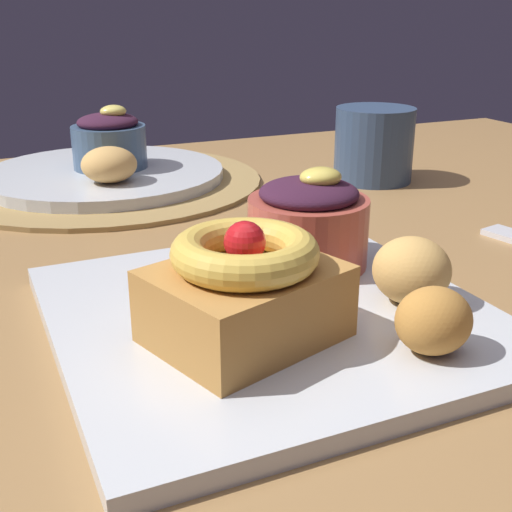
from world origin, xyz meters
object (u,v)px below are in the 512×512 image
cake_slice (245,289)px  back_plate (104,174)px  berry_ramekin (308,223)px  fritter_middle (412,270)px  fritter_front (433,321)px  back_ramekin (109,141)px  front_plate (269,316)px  coffee_mug (374,145)px  back_pastry (109,165)px

cake_slice → back_plate: cake_slice is taller
berry_ramekin → fritter_middle: size_ratio=1.74×
fritter_front → back_ramekin: bearing=97.8°
cake_slice → fritter_front: bearing=-33.1°
front_plate → cake_slice: size_ratio=2.18×
fritter_front → coffee_mug: 0.43m
cake_slice → back_plate: bearing=88.6°
berry_ramekin → front_plate: bearing=-135.4°
front_plate → back_plate: 0.40m
fritter_middle → back_plate: fritter_middle is taller
cake_slice → fritter_front: 0.10m
cake_slice → fritter_middle: (0.12, 0.00, -0.01)m
berry_ramekin → back_ramekin: (-0.07, 0.34, 0.00)m
front_plate → coffee_mug: bearing=47.0°
back_pastry → back_ramekin: bearing=76.6°
front_plate → fritter_front: fritter_front is taller
back_pastry → cake_slice: bearing=-90.7°
back_plate → coffee_mug: 0.31m
cake_slice → berry_ramekin: (0.09, 0.09, 0.00)m
front_plate → back_ramekin: 0.40m
back_plate → cake_slice: bearing=-91.4°
berry_ramekin → back_plate: size_ratio=0.32×
fritter_front → back_pastry: 0.43m
berry_ramekin → back_plate: (-0.08, 0.34, -0.03)m
front_plate → cake_slice: cake_slice is taller
back_plate → back_pastry: 0.07m
fritter_middle → back_ramekin: bearing=102.6°
coffee_mug → back_pastry: bearing=170.2°
cake_slice → coffee_mug: coffee_mug is taller
front_plate → berry_ramekin: (0.06, 0.06, 0.04)m
coffee_mug → cake_slice: bearing=-133.0°
cake_slice → back_pastry: bearing=89.3°
fritter_middle → coffee_mug: bearing=60.2°
front_plate → fritter_middle: size_ratio=5.25×
front_plate → back_pastry: bearing=94.2°
fritter_front → coffee_mug: coffee_mug is taller
fritter_middle → back_pastry: size_ratio=0.87×
berry_ramekin → cake_slice: bearing=-134.9°
back_plate → coffee_mug: coffee_mug is taller
fritter_middle → back_pastry: (-0.11, 0.36, 0.00)m
fritter_front → back_plate: (-0.08, 0.48, -0.02)m
front_plate → cake_slice: 0.06m
cake_slice → berry_ramekin: 0.12m
front_plate → fritter_middle: 0.10m
back_plate → front_plate: bearing=-87.3°
front_plate → back_pastry: size_ratio=4.56×
front_plate → fritter_front: bearing=-56.6°
back_plate → back_pastry: size_ratio=4.66×
fritter_middle → fritter_front: bearing=-116.3°
back_plate → back_pastry: (-0.01, -0.06, 0.02)m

